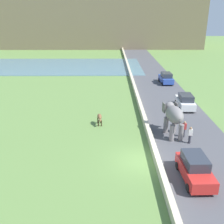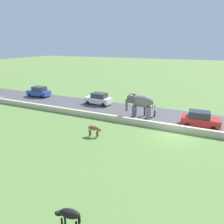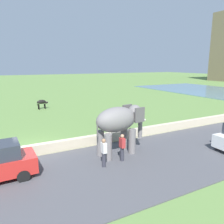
# 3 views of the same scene
# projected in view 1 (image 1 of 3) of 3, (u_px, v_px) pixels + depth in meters

# --- Properties ---
(ground_plane) EXTENTS (220.00, 220.00, 0.00)m
(ground_plane) POSITION_uv_depth(u_px,v_px,m) (141.00, 161.00, 20.53)
(ground_plane) COLOR #608442
(road_surface) EXTENTS (7.00, 120.00, 0.06)m
(road_surface) POSITION_uv_depth(u_px,v_px,m) (160.00, 89.00, 39.20)
(road_surface) COLOR #4C4C51
(road_surface) RESTS_ON ground
(barrier_wall) EXTENTS (0.40, 110.00, 0.68)m
(barrier_wall) POSITION_uv_depth(u_px,v_px,m) (136.00, 91.00, 37.20)
(barrier_wall) COLOR beige
(barrier_wall) RESTS_ON ground
(lake) EXTENTS (36.00, 18.00, 0.08)m
(lake) POSITION_uv_depth(u_px,v_px,m) (56.00, 66.00, 55.82)
(lake) COLOR slate
(lake) RESTS_ON ground
(hill_distant) EXTENTS (64.00, 28.00, 21.83)m
(hill_distant) POSITION_uv_depth(u_px,v_px,m) (100.00, 11.00, 88.38)
(hill_distant) COLOR #75664C
(hill_distant) RESTS_ON ground
(elephant) EXTENTS (1.71, 3.54, 2.99)m
(elephant) POSITION_uv_depth(u_px,v_px,m) (173.00, 116.00, 24.02)
(elephant) COLOR slate
(elephant) RESTS_ON ground
(person_beside_elephant) EXTENTS (0.36, 0.22, 1.63)m
(person_beside_elephant) POSITION_uv_depth(u_px,v_px,m) (184.00, 129.00, 24.08)
(person_beside_elephant) COLOR #33333D
(person_beside_elephant) RESTS_ON ground
(person_trailing) EXTENTS (0.36, 0.22, 1.63)m
(person_trailing) POSITION_uv_depth(u_px,v_px,m) (190.00, 135.00, 22.92)
(person_trailing) COLOR #33333D
(person_trailing) RESTS_ON ground
(car_white) EXTENTS (1.93, 4.07, 1.80)m
(car_white) POSITION_uv_depth(u_px,v_px,m) (185.00, 101.00, 31.35)
(car_white) COLOR white
(car_white) RESTS_ON ground
(car_red) EXTENTS (1.88, 4.04, 1.80)m
(car_red) POSITION_uv_depth(u_px,v_px,m) (195.00, 168.00, 18.01)
(car_red) COLOR red
(car_red) RESTS_ON ground
(car_blue) EXTENTS (1.91, 4.06, 1.80)m
(car_blue) POSITION_uv_depth(u_px,v_px,m) (166.00, 78.00, 42.22)
(car_blue) COLOR #2D4CA8
(car_blue) RESTS_ON ground
(cow_brown) EXTENTS (0.59, 1.42, 1.15)m
(cow_brown) POSITION_uv_depth(u_px,v_px,m) (100.00, 117.00, 26.80)
(cow_brown) COLOR brown
(cow_brown) RESTS_ON ground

